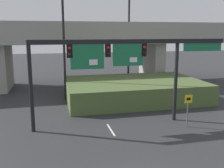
# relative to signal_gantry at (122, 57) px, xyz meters

# --- Properties ---
(lane_markings) EXTENTS (0.14, 25.40, 0.01)m
(lane_markings) POSITION_rel_signal_gantry_xyz_m (-1.07, 2.88, -5.22)
(lane_markings) COLOR silver
(lane_markings) RESTS_ON ground
(signal_gantry) EXTENTS (14.96, 0.44, 6.49)m
(signal_gantry) POSITION_rel_signal_gantry_xyz_m (0.00, 0.00, 0.00)
(signal_gantry) COLOR black
(signal_gantry) RESTS_ON ground
(speed_limit_sign) EXTENTS (0.60, 0.11, 2.54)m
(speed_limit_sign) POSITION_rel_signal_gantry_xyz_m (4.60, -1.71, -3.57)
(speed_limit_sign) COLOR #4C4C4C
(speed_limit_sign) RESTS_ON ground
(highway_light_pole_near) EXTENTS (0.70, 0.36, 13.39)m
(highway_light_pole_near) POSITION_rel_signal_gantry_xyz_m (4.39, 12.89, 1.85)
(highway_light_pole_near) COLOR black
(highway_light_pole_near) RESTS_ON ground
(highway_light_pole_far) EXTENTS (0.70, 0.36, 15.04)m
(highway_light_pole_far) POSITION_rel_signal_gantry_xyz_m (-3.74, 8.73, 2.68)
(highway_light_pole_far) COLOR black
(highway_light_pole_far) RESTS_ON ground
(overpass_bridge) EXTENTS (45.82, 8.01, 8.19)m
(overpass_bridge) POSITION_rel_signal_gantry_xyz_m (-1.07, 15.81, 0.75)
(overpass_bridge) COLOR gray
(overpass_bridge) RESTS_ON ground
(grass_embankment) EXTENTS (14.03, 9.26, 1.99)m
(grass_embankment) POSITION_rel_signal_gantry_xyz_m (3.31, 7.31, -4.22)
(grass_embankment) COLOR #4C6033
(grass_embankment) RESTS_ON ground
(parked_sedan_near_right) EXTENTS (4.63, 1.96, 1.41)m
(parked_sedan_near_right) POSITION_rel_signal_gantry_xyz_m (7.37, 4.46, -4.57)
(parked_sedan_near_right) COLOR black
(parked_sedan_near_right) RESTS_ON ground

